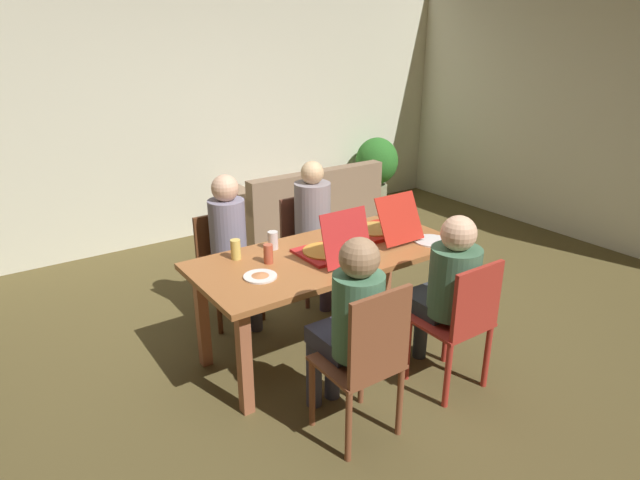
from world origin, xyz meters
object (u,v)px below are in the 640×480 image
at_px(chair_0, 461,321).
at_px(person_0, 446,285).
at_px(plate_1, 431,241).
at_px(drinking_glass_1, 236,249).
at_px(chair_1, 307,240).
at_px(pizza_box_0, 379,229).
at_px(drinking_glass_0, 268,254).
at_px(pizza_box_1, 330,249).
at_px(person_2, 231,240).
at_px(drinking_glass_3, 394,210).
at_px(couch, 306,208).
at_px(plate_0, 260,276).
at_px(chair_2, 226,261).
at_px(person_1, 316,221).
at_px(person_3, 350,318).
at_px(drinking_glass_2, 273,240).
at_px(chair_3, 367,358).
at_px(potted_plant, 377,165).
at_px(dining_table, 328,265).

relative_size(chair_0, person_0, 0.78).
relative_size(plate_1, drinking_glass_1, 1.85).
bearing_deg(chair_1, chair_0, -90.00).
height_order(chair_0, pizza_box_0, pizza_box_0).
height_order(pizza_box_0, drinking_glass_0, pizza_box_0).
distance_m(pizza_box_1, drinking_glass_0, 0.43).
xyz_separation_m(person_2, drinking_glass_3, (1.27, -0.47, 0.13)).
distance_m(chair_0, couch, 3.27).
bearing_deg(plate_1, plate_0, 172.58).
distance_m(chair_0, plate_0, 1.32).
relative_size(chair_2, drinking_glass_1, 6.23).
xyz_separation_m(person_0, person_1, (0.00, 1.49, 0.01)).
bearing_deg(plate_1, chair_1, 107.22).
relative_size(drinking_glass_1, couch, 0.08).
relative_size(person_0, drinking_glass_1, 8.58).
bearing_deg(couch, person_3, -118.97).
bearing_deg(drinking_glass_2, drinking_glass_3, 0.13).
bearing_deg(drinking_glass_0, chair_3, -87.40).
xyz_separation_m(chair_2, drinking_glass_0, (-0.05, -0.81, 0.35)).
bearing_deg(couch, chair_0, -105.46).
height_order(person_0, person_3, person_3).
bearing_deg(chair_1, plate_0, -135.72).
relative_size(pizza_box_0, drinking_glass_2, 4.04).
bearing_deg(pizza_box_0, person_3, -137.97).
relative_size(chair_3, person_3, 0.80).
bearing_deg(chair_3, person_2, 90.00).
relative_size(chair_1, potted_plant, 0.94).
xyz_separation_m(person_1, drinking_glass_1, (-0.99, -0.47, 0.12)).
bearing_deg(chair_2, pizza_box_0, -41.62).
xyz_separation_m(person_0, chair_2, (-0.80, 1.64, -0.22)).
relative_size(plate_0, drinking_glass_3, 1.46).
distance_m(person_1, person_3, 1.70).
relative_size(person_1, drinking_glass_3, 8.32).
relative_size(chair_1, couch, 0.50).
height_order(drinking_glass_2, potted_plant, potted_plant).
bearing_deg(chair_3, drinking_glass_3, 43.75).
relative_size(chair_3, drinking_glass_2, 7.55).
xyz_separation_m(dining_table, plate_1, (0.76, -0.26, 0.10)).
height_order(drinking_glass_2, couch, drinking_glass_2).
distance_m(chair_1, pizza_box_1, 1.09).
bearing_deg(person_3, person_2, 90.00).
relative_size(plate_0, plate_1, 0.83).
bearing_deg(couch, plate_0, -128.75).
distance_m(person_0, person_2, 1.70).
height_order(dining_table, drinking_glass_2, drinking_glass_2).
relative_size(person_1, drinking_glass_1, 8.81).
xyz_separation_m(chair_0, pizza_box_1, (-0.43, 0.84, 0.31)).
bearing_deg(drinking_glass_3, plate_0, -165.74).
xyz_separation_m(chair_1, potted_plant, (2.20, 1.65, 0.06)).
distance_m(person_1, drinking_glass_3, 0.67).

